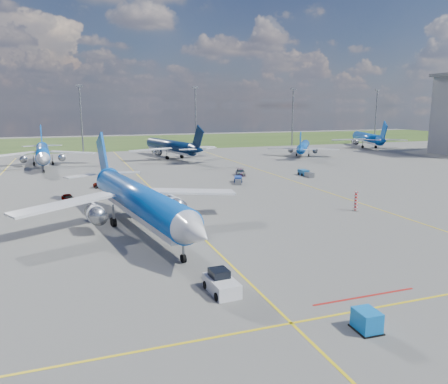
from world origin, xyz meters
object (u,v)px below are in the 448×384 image
object	(u,v)px
service_car_a	(68,198)
warning_post	(356,201)
bg_jet_ene	(367,147)
baggage_tug_w	(238,180)
baggage_tug_e	(306,173)
pushback_tug	(221,284)
service_car_b	(105,185)
baggage_tug_c	(134,189)
bg_jet_n	(171,158)
bg_jet_nnw	(44,166)
uld_container	(367,320)
service_car_c	(241,172)
bg_jet_ne	(303,155)
main_airliner	(140,229)

from	to	relation	value
service_car_a	warning_post	bearing A→B (deg)	-37.79
bg_jet_ene	baggage_tug_w	world-z (taller)	bg_jet_ene
baggage_tug_e	pushback_tug	bearing A→B (deg)	-122.28
pushback_tug	baggage_tug_e	size ratio (longest dim) A/B	0.98
bg_jet_ene	pushback_tug	size ratio (longest dim) A/B	7.05
service_car_b	baggage_tug_c	xyz separation A→B (m)	(4.79, -6.21, -0.15)
pushback_tug	baggage_tug_c	bearing A→B (deg)	87.19
service_car_b	bg_jet_n	bearing A→B (deg)	-17.49
pushback_tug	bg_jet_ene	bearing A→B (deg)	44.20
baggage_tug_e	baggage_tug_w	bearing A→B (deg)	-165.33
bg_jet_nnw	uld_container	world-z (taller)	bg_jet_nnw
baggage_tug_e	service_car_a	bearing A→B (deg)	-163.36
bg_jet_nnw	service_car_b	distance (m)	39.19
service_car_c	baggage_tug_c	size ratio (longest dim) A/B	1.14
bg_jet_n	baggage_tug_c	world-z (taller)	bg_jet_n
bg_jet_ene	bg_jet_n	bearing A→B (deg)	26.27
uld_container	service_car_a	bearing A→B (deg)	113.31
uld_container	bg_jet_ne	bearing A→B (deg)	64.81
service_car_a	service_car_c	size ratio (longest dim) A/B	0.84
warning_post	bg_jet_n	bearing A→B (deg)	98.40
baggage_tug_e	service_car_b	bearing A→B (deg)	-176.58
bg_jet_nnw	bg_jet_n	xyz separation A→B (m)	(35.87, 7.01, 0.00)
bg_jet_ene	service_car_a	distance (m)	126.11
main_airliner	service_car_b	distance (m)	31.59
baggage_tug_c	warning_post	bearing A→B (deg)	-31.12
bg_jet_n	uld_container	distance (m)	107.86
bg_jet_ne	baggage_tug_c	bearing A→B (deg)	68.96
uld_container	service_car_b	world-z (taller)	uld_container
bg_jet_ene	uld_container	distance (m)	145.78
main_airliner	uld_container	size ratio (longest dim) A/B	22.71
bg_jet_n	bg_jet_ne	world-z (taller)	bg_jet_n
uld_container	baggage_tug_e	distance (m)	70.31
main_airliner	service_car_b	bearing A→B (deg)	84.31
uld_container	bg_jet_nnw	bearing A→B (deg)	106.62
baggage_tug_w	bg_jet_ne	bearing A→B (deg)	67.34
main_airliner	baggage_tug_e	distance (m)	52.72
bg_jet_n	service_car_b	size ratio (longest dim) A/B	9.12
service_car_a	baggage_tug_e	size ratio (longest dim) A/B	0.73
bg_jet_ne	service_car_c	world-z (taller)	bg_jet_ne
baggage_tug_w	baggage_tug_e	size ratio (longest dim) A/B	0.94
bg_jet_n	service_car_a	world-z (taller)	bg_jet_n
pushback_tug	baggage_tug_e	world-z (taller)	pushback_tug
uld_container	baggage_tug_e	size ratio (longest dim) A/B	0.33
baggage_tug_c	baggage_tug_w	bearing A→B (deg)	16.87
main_airliner	service_car_b	xyz separation A→B (m)	(-1.86, 31.53, 0.60)
service_car_b	service_car_c	world-z (taller)	service_car_c
service_car_a	service_car_c	distance (m)	41.12
bg_jet_n	baggage_tug_w	world-z (taller)	bg_jet_n
service_car_b	bg_jet_ne	bearing A→B (deg)	-50.42
warning_post	service_car_c	xyz separation A→B (m)	(-3.81, 37.69, -0.77)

